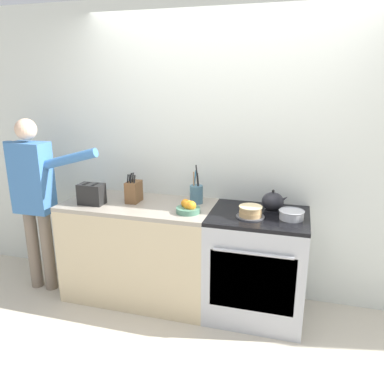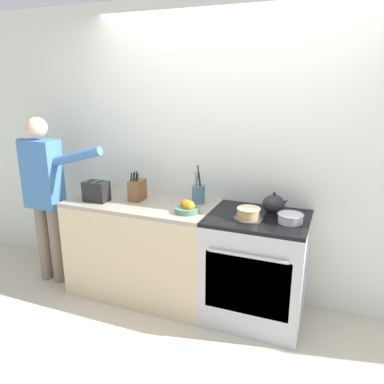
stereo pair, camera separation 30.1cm
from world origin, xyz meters
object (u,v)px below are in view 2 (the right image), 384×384
(stove_range, at_px, (256,268))
(knife_block, at_px, (137,190))
(layer_cake, at_px, (249,214))
(tea_kettle, at_px, (274,204))
(toaster, at_px, (96,191))
(utensil_crock, at_px, (198,194))
(mixing_bowl, at_px, (290,218))
(person_baker, at_px, (44,187))
(fruit_bowl, at_px, (188,207))

(stove_range, xyz_separation_m, knife_block, (-1.10, 0.03, 0.54))
(layer_cake, distance_m, tea_kettle, 0.27)
(toaster, bearing_deg, knife_block, 26.45)
(layer_cake, xyz_separation_m, utensil_crock, (-0.50, 0.23, 0.04))
(mixing_bowl, relative_size, utensil_crock, 0.57)
(mixing_bowl, height_order, person_baker, person_baker)
(utensil_crock, bearing_deg, tea_kettle, -1.76)
(fruit_bowl, bearing_deg, tea_kettle, 20.79)
(utensil_crock, bearing_deg, fruit_bowl, -88.15)
(knife_block, height_order, person_baker, person_baker)
(stove_range, height_order, fruit_bowl, fruit_bowl)
(stove_range, relative_size, tea_kettle, 4.07)
(tea_kettle, bearing_deg, fruit_bowl, -159.21)
(layer_cake, relative_size, tea_kettle, 1.01)
(tea_kettle, relative_size, utensil_crock, 0.64)
(mixing_bowl, relative_size, fruit_bowl, 1.00)
(knife_block, bearing_deg, mixing_bowl, -3.08)
(layer_cake, distance_m, utensil_crock, 0.56)
(mixing_bowl, bearing_deg, fruit_bowl, -174.69)
(fruit_bowl, bearing_deg, layer_cake, 3.75)
(utensil_crock, height_order, toaster, utensil_crock)
(utensil_crock, relative_size, toaster, 1.49)
(layer_cake, xyz_separation_m, knife_block, (-1.04, 0.12, 0.05))
(utensil_crock, relative_size, person_baker, 0.21)
(fruit_bowl, bearing_deg, mixing_bowl, 5.31)
(tea_kettle, relative_size, person_baker, 0.14)
(knife_block, xyz_separation_m, utensil_crock, (0.54, 0.12, -0.01))
(utensil_crock, xyz_separation_m, person_baker, (-1.44, -0.29, -0.02))
(tea_kettle, bearing_deg, mixing_bowl, -47.66)
(knife_block, bearing_deg, toaster, -153.55)
(utensil_crock, xyz_separation_m, toaster, (-0.86, -0.28, 0.00))
(fruit_bowl, bearing_deg, stove_range, 12.00)
(tea_kettle, bearing_deg, knife_block, -175.29)
(knife_block, distance_m, person_baker, 0.92)
(utensil_crock, distance_m, fruit_bowl, 0.27)
(stove_range, relative_size, person_baker, 0.55)
(person_baker, bearing_deg, layer_cake, 2.25)
(fruit_bowl, relative_size, person_baker, 0.12)
(tea_kettle, distance_m, knife_block, 1.20)
(layer_cake, bearing_deg, tea_kettle, 54.16)
(fruit_bowl, distance_m, toaster, 0.87)
(knife_block, height_order, fruit_bowl, knife_block)
(tea_kettle, distance_m, utensil_crock, 0.66)
(tea_kettle, xyz_separation_m, mixing_bowl, (0.16, -0.17, -0.04))
(person_baker, bearing_deg, knife_block, 11.27)
(fruit_bowl, height_order, toaster, toaster)
(fruit_bowl, bearing_deg, person_baker, -179.17)
(stove_range, height_order, utensil_crock, utensil_crock)
(stove_range, distance_m, tea_kettle, 0.55)
(mixing_bowl, xyz_separation_m, knife_block, (-1.35, 0.07, 0.06))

